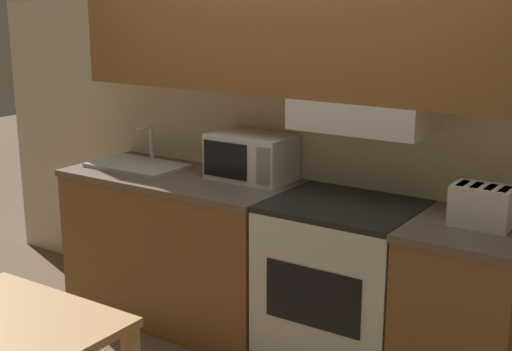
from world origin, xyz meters
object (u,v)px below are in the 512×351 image
Objects in this scene: toaster at (482,206)px; sink_basin at (137,165)px; microwave at (251,157)px; stove_range at (342,286)px.

toaster is 2.14m from sink_basin.
microwave is at bearing 11.86° from sink_basin.
sink_basin is at bearing -179.21° from toaster.
stove_range is 1.90× the size of microwave.
toaster is at bearing 0.79° from sink_basin.
toaster is (0.70, 0.03, 0.56)m from stove_range.
microwave is 1.68× the size of toaster.
microwave is 0.78m from sink_basin.
stove_range is 1.54× the size of sink_basin.
sink_basin is at bearing -168.14° from microwave.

